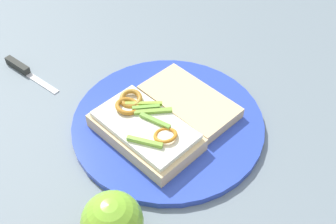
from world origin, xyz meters
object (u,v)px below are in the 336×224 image
at_px(sandwich, 145,129).
at_px(bread_slice_side, 189,101).
at_px(plate, 168,123).
at_px(knife, 24,70).
at_px(apple_2, 112,222).

xyz_separation_m(sandwich, bread_slice_side, (-0.03, 0.09, -0.01)).
distance_m(plate, sandwich, 0.05).
bearing_deg(plate, knife, -145.76).
height_order(plate, knife, knife).
bearing_deg(sandwich, plate, -91.62).
bearing_deg(apple_2, sandwich, 139.22).
height_order(plate, bread_slice_side, bread_slice_side).
bearing_deg(knife, plate, 11.99).
distance_m(apple_2, knife, 0.39).
distance_m(sandwich, knife, 0.29).
bearing_deg(apple_2, plate, 131.58).
bearing_deg(plate, bread_slice_side, 106.27).
height_order(bread_slice_side, knife, bread_slice_side).
xyz_separation_m(plate, apple_2, (0.14, -0.16, 0.03)).
bearing_deg(sandwich, knife, 8.69).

